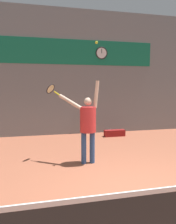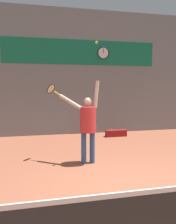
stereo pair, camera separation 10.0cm
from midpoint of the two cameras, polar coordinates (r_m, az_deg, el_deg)
ground_plane at (r=4.06m, az=15.50°, el=-22.10°), size 18.00×18.00×0.00m
back_wall at (r=9.03m, az=-1.34°, el=10.17°), size 18.00×0.10×5.00m
sponsor_banner at (r=9.06m, az=-1.28°, el=15.32°), size 6.16×0.02×0.98m
scoreboard_clock at (r=9.25m, az=4.34°, el=15.13°), size 0.51×0.05×0.51m
tennis_player at (r=5.45m, az=0.43°, el=-2.70°), size 0.99×0.63×2.09m
tennis_racket at (r=5.82m, az=-9.02°, el=5.88°), size 0.39×0.37×0.31m
tennis_ball at (r=5.51m, az=2.77°, el=17.71°), size 0.07×0.07×0.07m
water_bottle at (r=8.92m, az=6.34°, el=-5.14°), size 0.07×0.07×0.28m
equipment_bag at (r=8.68m, az=7.66°, el=-5.50°), size 0.82×0.25×0.25m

